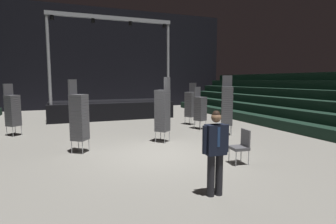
{
  "coord_description": "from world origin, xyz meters",
  "views": [
    {
      "loc": [
        -2.7,
        -7.68,
        2.29
      ],
      "look_at": [
        0.02,
        -0.7,
        1.4
      ],
      "focal_mm": 28.95,
      "sensor_mm": 36.0,
      "label": 1
    }
  ],
  "objects_px": {
    "chair_stack_front_right": "(79,116)",
    "chair_stack_mid_left": "(163,110)",
    "stage_riser": "(110,108)",
    "loose_chair_near_man": "(241,145)",
    "chair_stack_mid_right": "(200,108)",
    "chair_stack_rear_left": "(227,105)",
    "man_with_tie": "(216,148)",
    "chair_stack_mid_centre": "(190,104)",
    "chair_stack_front_left": "(13,110)"
  },
  "relations": [
    {
      "from": "chair_stack_front_right",
      "to": "chair_stack_mid_left",
      "type": "xyz_separation_m",
      "value": [
        2.94,
        0.44,
        0.04
      ]
    },
    {
      "from": "stage_riser",
      "to": "loose_chair_near_man",
      "type": "relative_size",
      "value": 7.51
    },
    {
      "from": "chair_stack_mid_right",
      "to": "chair_stack_mid_left",
      "type": "bearing_deg",
      "value": 14.01
    },
    {
      "from": "stage_riser",
      "to": "chair_stack_front_right",
      "type": "height_order",
      "value": "stage_riser"
    },
    {
      "from": "chair_stack_mid_left",
      "to": "chair_stack_rear_left",
      "type": "distance_m",
      "value": 2.99
    },
    {
      "from": "man_with_tie",
      "to": "chair_stack_mid_centre",
      "type": "xyz_separation_m",
      "value": [
        3.35,
        7.98,
        0.11
      ]
    },
    {
      "from": "man_with_tie",
      "to": "chair_stack_mid_right",
      "type": "relative_size",
      "value": 0.87
    },
    {
      "from": "chair_stack_front_left",
      "to": "chair_stack_front_right",
      "type": "distance_m",
      "value": 4.44
    },
    {
      "from": "chair_stack_mid_left",
      "to": "chair_stack_mid_right",
      "type": "relative_size",
      "value": 1.22
    },
    {
      "from": "chair_stack_rear_left",
      "to": "loose_chair_near_man",
      "type": "height_order",
      "value": "chair_stack_rear_left"
    },
    {
      "from": "chair_stack_mid_centre",
      "to": "chair_stack_rear_left",
      "type": "distance_m",
      "value": 2.9
    },
    {
      "from": "man_with_tie",
      "to": "chair_stack_mid_right",
      "type": "distance_m",
      "value": 7.4
    },
    {
      "from": "chair_stack_mid_left",
      "to": "stage_riser",
      "type": "bearing_deg",
      "value": 54.51
    },
    {
      "from": "man_with_tie",
      "to": "loose_chair_near_man",
      "type": "xyz_separation_m",
      "value": [
        1.76,
        1.55,
        -0.43
      ]
    },
    {
      "from": "chair_stack_mid_left",
      "to": "chair_stack_rear_left",
      "type": "bearing_deg",
      "value": -34.89
    },
    {
      "from": "man_with_tie",
      "to": "chair_stack_front_right",
      "type": "height_order",
      "value": "chair_stack_front_right"
    },
    {
      "from": "chair_stack_front_right",
      "to": "chair_stack_mid_left",
      "type": "relative_size",
      "value": 0.96
    },
    {
      "from": "man_with_tie",
      "to": "chair_stack_mid_right",
      "type": "height_order",
      "value": "chair_stack_mid_right"
    },
    {
      "from": "chair_stack_front_right",
      "to": "loose_chair_near_man",
      "type": "distance_m",
      "value": 4.96
    },
    {
      "from": "man_with_tie",
      "to": "chair_stack_front_right",
      "type": "bearing_deg",
      "value": -59.43
    },
    {
      "from": "chair_stack_front_right",
      "to": "chair_stack_mid_centre",
      "type": "relative_size",
      "value": 1.08
    },
    {
      "from": "chair_stack_front_left",
      "to": "chair_stack_mid_centre",
      "type": "height_order",
      "value": "same"
    },
    {
      "from": "chair_stack_mid_right",
      "to": "loose_chair_near_man",
      "type": "xyz_separation_m",
      "value": [
        -1.45,
        -5.12,
        -0.45
      ]
    },
    {
      "from": "loose_chair_near_man",
      "to": "stage_riser",
      "type": "bearing_deg",
      "value": 14.89
    },
    {
      "from": "man_with_tie",
      "to": "chair_stack_front_right",
      "type": "xyz_separation_m",
      "value": [
        -2.29,
        4.35,
        0.19
      ]
    },
    {
      "from": "stage_riser",
      "to": "chair_stack_mid_left",
      "type": "xyz_separation_m",
      "value": [
        0.69,
        -7.46,
        0.61
      ]
    },
    {
      "from": "chair_stack_front_right",
      "to": "chair_stack_mid_left",
      "type": "bearing_deg",
      "value": 133.79
    },
    {
      "from": "chair_stack_front_left",
      "to": "loose_chair_near_man",
      "type": "xyz_separation_m",
      "value": [
        6.43,
        -6.55,
        -0.53
      ]
    },
    {
      "from": "chair_stack_mid_left",
      "to": "chair_stack_mid_right",
      "type": "xyz_separation_m",
      "value": [
        2.55,
        1.87,
        -0.21
      ]
    },
    {
      "from": "man_with_tie",
      "to": "chair_stack_rear_left",
      "type": "distance_m",
      "value": 6.27
    },
    {
      "from": "stage_riser",
      "to": "chair_stack_front_left",
      "type": "distance_m",
      "value": 6.25
    },
    {
      "from": "chair_stack_front_left",
      "to": "chair_stack_front_right",
      "type": "height_order",
      "value": "chair_stack_front_right"
    },
    {
      "from": "chair_stack_mid_right",
      "to": "chair_stack_mid_centre",
      "type": "relative_size",
      "value": 0.92
    },
    {
      "from": "chair_stack_mid_centre",
      "to": "chair_stack_front_right",
      "type": "bearing_deg",
      "value": 94.44
    },
    {
      "from": "chair_stack_mid_left",
      "to": "chair_stack_mid_centre",
      "type": "bearing_deg",
      "value": 9.02
    },
    {
      "from": "chair_stack_rear_left",
      "to": "chair_stack_mid_centre",
      "type": "bearing_deg",
      "value": -55.55
    },
    {
      "from": "chair_stack_front_left",
      "to": "chair_stack_mid_centre",
      "type": "bearing_deg",
      "value": 134.76
    },
    {
      "from": "chair_stack_mid_right",
      "to": "chair_stack_front_left",
      "type": "bearing_deg",
      "value": -32.54
    },
    {
      "from": "loose_chair_near_man",
      "to": "chair_stack_front_left",
      "type": "bearing_deg",
      "value": 49.86
    },
    {
      "from": "chair_stack_front_right",
      "to": "chair_stack_mid_centre",
      "type": "distance_m",
      "value": 6.71
    },
    {
      "from": "chair_stack_mid_left",
      "to": "chair_stack_rear_left",
      "type": "xyz_separation_m",
      "value": [
        2.98,
        0.31,
        0.04
      ]
    },
    {
      "from": "chair_stack_mid_left",
      "to": "loose_chair_near_man",
      "type": "relative_size",
      "value": 2.53
    },
    {
      "from": "chair_stack_front_left",
      "to": "stage_riser",
      "type": "bearing_deg",
      "value": 177.43
    },
    {
      "from": "stage_riser",
      "to": "chair_stack_mid_right",
      "type": "height_order",
      "value": "stage_riser"
    },
    {
      "from": "chair_stack_rear_left",
      "to": "loose_chair_near_man",
      "type": "relative_size",
      "value": 2.62
    },
    {
      "from": "stage_riser",
      "to": "chair_stack_mid_centre",
      "type": "bearing_deg",
      "value": -51.57
    },
    {
      "from": "loose_chair_near_man",
      "to": "chair_stack_mid_centre",
      "type": "bearing_deg",
      "value": -8.53
    },
    {
      "from": "chair_stack_mid_centre",
      "to": "man_with_tie",
      "type": "bearing_deg",
      "value": 128.89
    },
    {
      "from": "chair_stack_front_right",
      "to": "chair_stack_rear_left",
      "type": "bearing_deg",
      "value": 132.49
    },
    {
      "from": "chair_stack_front_left",
      "to": "chair_stack_mid_centre",
      "type": "xyz_separation_m",
      "value": [
        8.03,
        -0.11,
        0.0
      ]
    }
  ]
}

